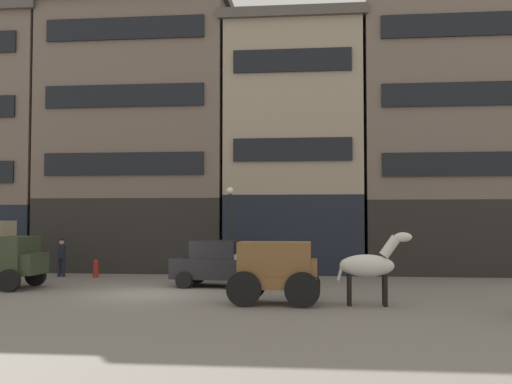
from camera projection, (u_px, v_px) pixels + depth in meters
ground_plane at (146, 294)px, 20.48m from camera, size 120.00×120.00×0.00m
building_center_left at (141, 135)px, 30.56m from camera, size 10.02×6.06×14.26m
building_center_right at (294, 146)px, 29.71m from camera, size 7.23×6.06×12.90m
building_far_right at (446, 103)px, 29.02m from camera, size 9.02×6.06×17.11m
cargo_wagon at (276, 268)px, 18.06m from camera, size 2.92×1.55×1.98m
draft_horse at (370, 265)px, 17.77m from camera, size 2.34×0.63×2.30m
sedan_parked_curb at (219, 264)px, 22.56m from camera, size 3.86×2.19×1.83m
pedestrian_officer at (62, 256)px, 26.22m from camera, size 0.42×0.42×1.79m
streetlamp_curbside at (230, 219)px, 25.57m from camera, size 0.32×0.32×4.12m
fire_hydrant_curbside at (96, 268)px, 25.90m from camera, size 0.24×0.24×0.83m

